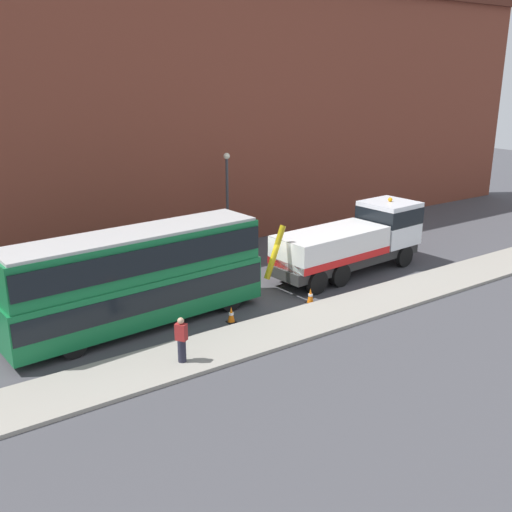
# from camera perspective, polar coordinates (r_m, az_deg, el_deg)

# --- Properties ---
(ground_plane) EXTENTS (120.00, 120.00, 0.00)m
(ground_plane) POSITION_cam_1_polar(r_m,az_deg,el_deg) (28.32, 0.28, -3.50)
(ground_plane) COLOR #424247
(near_kerb) EXTENTS (60.00, 2.80, 0.15)m
(near_kerb) POSITION_cam_1_polar(r_m,az_deg,el_deg) (25.21, 5.79, -6.12)
(near_kerb) COLOR gray
(near_kerb) RESTS_ON ground_plane
(building_facade) EXTENTS (60.00, 1.50, 16.00)m
(building_facade) POSITION_cam_1_polar(r_m,az_deg,el_deg) (33.94, -8.30, 13.79)
(building_facade) COLOR brown
(building_facade) RESTS_ON ground_plane
(recovery_tow_truck) EXTENTS (10.22, 3.26, 3.67)m
(recovery_tow_truck) POSITION_cam_1_polar(r_m,az_deg,el_deg) (31.05, 9.58, 1.57)
(recovery_tow_truck) COLOR #2D2D2D
(recovery_tow_truck) RESTS_ON ground_plane
(double_decker_bus) EXTENTS (11.16, 3.32, 4.06)m
(double_decker_bus) POSITION_cam_1_polar(r_m,az_deg,el_deg) (24.32, -11.51, -1.84)
(double_decker_bus) COLOR #146B38
(double_decker_bus) RESTS_ON ground_plane
(pedestrian_onlooker) EXTENTS (0.43, 0.48, 1.71)m
(pedestrian_onlooker) POSITION_cam_1_polar(r_m,az_deg,el_deg) (21.24, -7.27, -8.15)
(pedestrian_onlooker) COLOR #232333
(pedestrian_onlooker) RESTS_ON near_kerb
(traffic_cone_near_bus) EXTENTS (0.36, 0.36, 0.72)m
(traffic_cone_near_bus) POSITION_cam_1_polar(r_m,az_deg,el_deg) (24.83, -2.43, -5.76)
(traffic_cone_near_bus) COLOR orange
(traffic_cone_near_bus) RESTS_ON ground_plane
(traffic_cone_midway) EXTENTS (0.36, 0.36, 0.72)m
(traffic_cone_midway) POSITION_cam_1_polar(r_m,az_deg,el_deg) (26.95, 5.33, -3.91)
(traffic_cone_midway) COLOR orange
(traffic_cone_midway) RESTS_ON ground_plane
(street_lamp) EXTENTS (0.36, 0.36, 5.83)m
(street_lamp) POSITION_cam_1_polar(r_m,az_deg,el_deg) (33.72, -2.82, 6.04)
(street_lamp) COLOR #38383D
(street_lamp) RESTS_ON ground_plane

